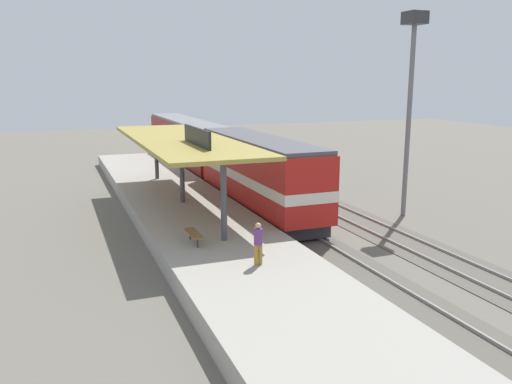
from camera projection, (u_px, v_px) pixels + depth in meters
ground_plane at (284, 207)px, 33.44m from camera, size 120.00×120.00×0.00m
track_near at (255, 210)px, 32.73m from camera, size 3.20×110.00×0.16m
track_far at (321, 203)px, 34.35m from camera, size 3.20×110.00×0.16m
platform at (183, 210)px, 31.01m from camera, size 6.00×44.00×0.90m
station_canopy at (181, 141)px, 30.07m from camera, size 5.20×18.00×4.70m
platform_bench at (194, 234)px, 23.05m from camera, size 0.44×1.70×0.50m
locomotive at (258, 173)px, 31.80m from camera, size 2.93×14.43×4.44m
passenger_carriage_single at (187, 142)px, 48.22m from camera, size 2.90×20.00×4.24m
light_mast at (412, 72)px, 29.67m from camera, size 1.10×1.10×11.70m
person_waiting at (258, 241)px, 20.26m from camera, size 0.34×0.34×1.71m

